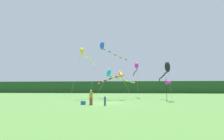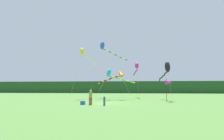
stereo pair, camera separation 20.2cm
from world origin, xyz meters
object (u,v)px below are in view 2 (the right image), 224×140
at_px(kite_cyan, 113,75).
at_px(kite_magenta, 137,67).
at_px(kite_yellow, 84,54).
at_px(kite_black, 167,68).
at_px(person_child, 104,100).
at_px(cooler_box, 83,103).
at_px(banner_flag_pole, 169,83).
at_px(kite_orange, 118,74).
at_px(kite_blue, 105,47).
at_px(person_adult, 91,96).

bearing_deg(kite_cyan, kite_magenta, 56.97).
height_order(kite_yellow, kite_black, kite_yellow).
bearing_deg(person_child, cooler_box, 163.23).
distance_m(person_child, kite_cyan, 10.58).
distance_m(banner_flag_pole, kite_orange, 8.65).
height_order(banner_flag_pole, kite_blue, kite_blue).
distance_m(kite_yellow, kite_black, 14.76).
relative_size(banner_flag_pole, kite_black, 0.42).
bearing_deg(kite_yellow, person_adult, -71.24).
bearing_deg(kite_black, person_adult, -141.87).
bearing_deg(banner_flag_pole, kite_orange, 150.91).
bearing_deg(kite_cyan, kite_orange, 12.92).
xyz_separation_m(person_adult, kite_black, (10.19, 8.00, 4.00)).
distance_m(person_child, kite_orange, 10.82).
xyz_separation_m(person_adult, kite_blue, (-0.81, 16.87, 9.54)).
xyz_separation_m(kite_orange, kite_yellow, (-6.31, 1.83, 3.96)).
height_order(person_adult, kite_orange, kite_orange).
distance_m(kite_orange, kite_yellow, 7.67).
relative_size(kite_magenta, kite_cyan, 1.09).
distance_m(kite_orange, kite_blue, 10.26).
bearing_deg(banner_flag_pole, kite_black, 84.08).
relative_size(person_child, kite_yellow, 0.11).
xyz_separation_m(cooler_box, kite_orange, (3.41, 9.37, 4.00)).
relative_size(kite_magenta, kite_blue, 0.60).
distance_m(cooler_box, kite_cyan, 10.29).
height_order(banner_flag_pole, kite_cyan, kite_cyan).
distance_m(kite_magenta, kite_cyan, 7.91).
relative_size(cooler_box, kite_blue, 0.05).
bearing_deg(kite_blue, person_child, -81.78).
bearing_deg(kite_magenta, kite_yellow, -155.43).
bearing_deg(cooler_box, kite_cyan, 74.60).
bearing_deg(kite_cyan, person_adult, -99.75).
bearing_deg(person_child, banner_flag_pole, 36.38).
height_order(kite_magenta, kite_blue, kite_blue).
bearing_deg(banner_flag_pole, person_child, -143.62).
bearing_deg(person_child, kite_magenta, 76.16).
bearing_deg(banner_flag_pole, kite_yellow, 156.54).
height_order(cooler_box, kite_cyan, kite_cyan).
height_order(person_child, kite_cyan, kite_cyan).
bearing_deg(kite_orange, kite_cyan, -167.08).
xyz_separation_m(kite_magenta, kite_black, (4.43, -7.67, -1.19)).
bearing_deg(kite_yellow, banner_flag_pole, -23.46).
xyz_separation_m(kite_orange, kite_cyan, (-0.88, -0.20, -0.06)).
relative_size(person_child, kite_black, 0.14).
height_order(person_child, banner_flag_pole, banner_flag_pole).
relative_size(cooler_box, kite_magenta, 0.08).
bearing_deg(kite_yellow, kite_cyan, -20.52).
bearing_deg(kite_blue, kite_orange, -66.06).
distance_m(person_adult, cooler_box, 1.21).
bearing_deg(kite_magenta, kite_black, -59.99).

